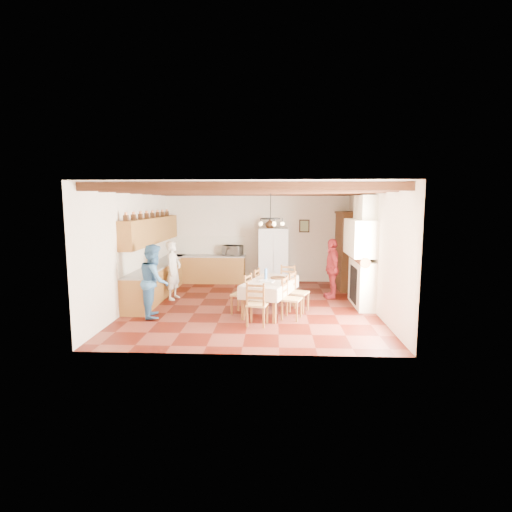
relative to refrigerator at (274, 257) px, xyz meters
The scene contains 31 objects.
floor 2.84m from the refrigerator, 101.80° to the right, with size 6.00×6.50×0.02m, color #461008.
ceiling 3.41m from the refrigerator, 101.80° to the right, with size 6.00×6.50×0.02m, color silver.
wall_back 1.02m from the refrigerator, 131.28° to the left, with size 6.00×0.02×3.00m, color beige.
wall_front 5.95m from the refrigerator, 95.33° to the right, with size 6.00×0.02×3.00m, color beige.
wall_left 4.47m from the refrigerator, 143.51° to the right, with size 0.02×6.50×3.00m, color beige.
wall_right 3.65m from the refrigerator, 46.95° to the right, with size 0.02×6.50×3.00m, color beige.
ceiling_beams 3.35m from the refrigerator, 101.80° to the right, with size 6.00×6.30×0.16m, color #331B0D, non-canonical shape.
lower_cabinets_left 3.65m from the refrigerator, 154.02° to the right, with size 0.60×4.30×0.86m, color brown.
lower_cabinets_back 2.18m from the refrigerator, behind, with size 2.30×0.60×0.86m, color brown.
countertop_left 3.62m from the refrigerator, 154.02° to the right, with size 0.62×4.30×0.04m, color slate.
countertop_back 2.12m from the refrigerator, behind, with size 2.34×0.62×0.04m, color slate.
backsplash_left 3.88m from the refrigerator, 155.87° to the right, with size 0.03×4.30×0.60m, color beige.
backsplash_back 2.20m from the refrigerator, 164.02° to the left, with size 2.30×0.03×0.60m, color beige.
upper_cabinets 3.84m from the refrigerator, 154.86° to the right, with size 0.35×4.20×0.70m, color brown.
fireplace 3.30m from the refrigerator, 48.28° to the right, with size 0.56×1.60×2.80m, color beige, non-canonical shape.
wall_picture 1.50m from the refrigerator, 30.81° to the left, with size 0.34×0.03×0.42m, color black.
refrigerator is the anchor object (origin of this frame).
hutch 2.26m from the refrigerator, 11.05° to the right, with size 0.54×1.29×2.35m, color #3D1F12, non-canonical shape.
dining_table 3.20m from the refrigerator, 91.30° to the right, with size 1.43×1.99×0.79m.
chandelier 3.46m from the refrigerator, 91.30° to the right, with size 0.47×0.47×0.03m, color black.
chair_left_near 3.42m from the refrigerator, 102.84° to the right, with size 0.42×0.40×0.96m, color brown, non-canonical shape.
chair_left_far 2.64m from the refrigerator, 102.85° to the right, with size 0.42×0.40×0.96m, color brown, non-canonical shape.
chair_right_near 3.75m from the refrigerator, 83.55° to the right, with size 0.42×0.40×0.96m, color brown, non-canonical shape.
chair_right_far 3.16m from the refrigerator, 78.53° to the right, with size 0.42×0.40×0.96m, color brown, non-canonical shape.
chair_end_near 4.24m from the refrigerator, 94.57° to the right, with size 0.42×0.40×0.96m, color brown, non-canonical shape.
chair_end_far 2.19m from the refrigerator, 80.39° to the right, with size 0.42×0.40×0.96m, color brown, non-canonical shape.
person_man 3.36m from the refrigerator, 143.90° to the right, with size 0.58×0.38×1.59m, color silver.
person_woman_blue 4.55m from the refrigerator, 126.92° to the right, with size 0.82×0.64×1.69m, color teal.
person_woman_red 2.27m from the refrigerator, 44.84° to the right, with size 0.96×0.40×1.64m, color #B32C33.
microwave 1.38m from the refrigerator, 166.68° to the left, with size 0.60×0.41×0.33m, color silver.
fridge_vase 1.07m from the refrigerator, behind, with size 0.29×0.29×0.31m, color #3D1F12.
Camera 1 is at (0.57, -9.88, 2.64)m, focal length 28.00 mm.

